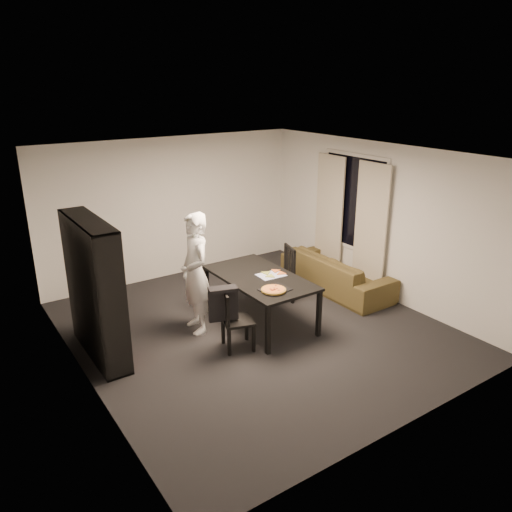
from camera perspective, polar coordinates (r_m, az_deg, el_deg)
room at (r=7.09m, az=0.03°, el=1.04°), size 5.01×5.51×2.61m
window_pane at (r=9.02m, az=11.09°, el=6.04°), size 0.02×1.40×1.60m
window_frame at (r=9.02m, az=11.06°, el=6.04°), size 0.03×1.52×1.72m
curtain_left at (r=8.70m, az=12.94°, el=3.03°), size 0.03×0.70×2.25m
curtain_right at (r=9.41m, az=8.35°, el=4.56°), size 0.03×0.70×2.25m
bookshelf at (r=6.88m, az=-17.95°, el=-3.67°), size 0.35×1.50×1.90m
dining_table at (r=7.53m, az=0.43°, el=-2.82°), size 1.00×1.81×0.75m
chair_left at (r=6.87m, az=-2.76°, el=-6.89°), size 0.50×0.50×0.87m
chair_right at (r=8.35m, az=3.17°, el=-1.62°), size 0.54×0.54×0.94m
draped_jacket at (r=6.75m, az=-3.77°, el=-5.33°), size 0.42×0.27×0.48m
person at (r=7.27m, az=-6.93°, el=-1.99°), size 0.50×0.70×1.80m
baking_tray at (r=7.03m, az=2.19°, el=-3.85°), size 0.43×0.36×0.01m
pepperoni_pizza at (r=6.98m, az=2.02°, el=-3.87°), size 0.35×0.35×0.03m
kitchen_towel at (r=7.54m, az=1.73°, el=-2.20°), size 0.41×0.32×0.01m
pizza_slices at (r=7.59m, az=1.97°, el=-1.98°), size 0.42×0.38×0.01m
sofa at (r=8.97m, az=9.17°, el=-1.85°), size 0.85×2.17×0.64m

